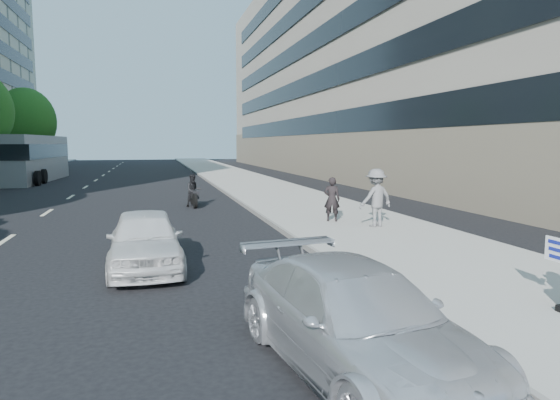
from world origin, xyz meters
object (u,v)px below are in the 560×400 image
object	(u,v)px
jogger	(376,198)
pedestrian_woman	(332,199)
parked_sedan	(355,320)
white_sedan_near	(145,240)
motorcycle	(194,192)
bus	(32,159)

from	to	relation	value
jogger	pedestrian_woman	size ratio (longest dim) A/B	1.22
jogger	parked_sedan	xyz separation A→B (m)	(-4.44, -8.89, -0.41)
pedestrian_woman	white_sedan_near	distance (m)	7.48
white_sedan_near	motorcycle	world-z (taller)	motorcycle
pedestrian_woman	bus	distance (m)	27.89
white_sedan_near	pedestrian_woman	bearing A→B (deg)	35.23
parked_sedan	bus	distance (m)	35.85
parked_sedan	white_sedan_near	bearing A→B (deg)	105.78
white_sedan_near	bus	distance (m)	29.61
bus	parked_sedan	bearing A→B (deg)	-69.54
parked_sedan	bus	bearing A→B (deg)	99.70
white_sedan_near	bus	bearing A→B (deg)	104.77
bus	motorcycle	bearing A→B (deg)	-57.13
jogger	pedestrian_woman	xyz separation A→B (m)	(-0.97, 1.34, -0.16)
pedestrian_woman	motorcycle	world-z (taller)	pedestrian_woman
motorcycle	bus	bearing A→B (deg)	113.65
pedestrian_woman	parked_sedan	bearing A→B (deg)	95.12
pedestrian_woman	motorcycle	size ratio (longest dim) A/B	0.73
jogger	bus	bearing A→B (deg)	-72.99
pedestrian_woman	white_sedan_near	xyz separation A→B (m)	(-5.99, -4.46, -0.24)
motorcycle	bus	size ratio (longest dim) A/B	0.17
parked_sedan	motorcycle	bearing A→B (deg)	84.29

